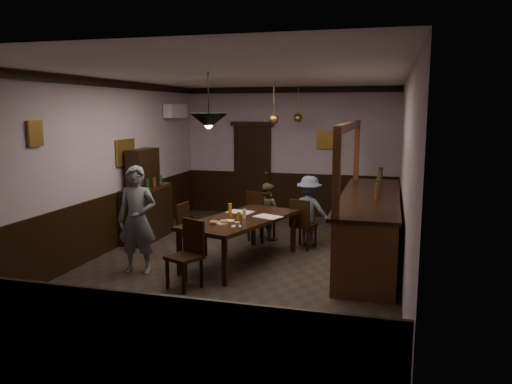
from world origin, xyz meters
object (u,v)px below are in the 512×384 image
(chair_near, at_px, (188,251))
(chair_side, at_px, (188,228))
(bar_counter, at_px, (370,225))
(person_seated_right, at_px, (309,211))
(person_standing, at_px, (137,220))
(person_seated_left, at_px, (267,211))
(chair_far_right, at_px, (302,222))
(sideboard, at_px, (146,203))
(coffee_cup, at_px, (237,224))
(soda_can, at_px, (239,216))
(pendant_iron, at_px, (209,121))
(pendant_brass_mid, at_px, (274,119))
(dining_table, at_px, (241,222))
(chair_far_left, at_px, (259,214))
(pendant_brass_far, at_px, (298,118))

(chair_near, height_order, chair_side, chair_near)
(bar_counter, bearing_deg, person_seated_right, 153.12)
(person_standing, xyz_separation_m, person_seated_left, (1.42, 2.49, -0.28))
(chair_far_right, height_order, sideboard, sideboard)
(coffee_cup, bearing_deg, soda_can, 121.68)
(pendant_iron, relative_size, pendant_brass_mid, 0.98)
(dining_table, xyz_separation_m, coffee_cup, (0.15, -0.67, 0.11))
(person_standing, relative_size, sideboard, 0.95)
(chair_far_left, bearing_deg, chair_far_right, -170.21)
(chair_side, bearing_deg, soda_can, -97.21)
(person_seated_left, height_order, pendant_brass_far, pendant_brass_far)
(chair_near, bearing_deg, soda_can, 94.59)
(soda_can, height_order, pendant_iron, pendant_iron)
(sideboard, distance_m, bar_counter, 4.21)
(person_seated_right, relative_size, pendant_brass_far, 1.59)
(chair_far_left, distance_m, sideboard, 2.18)
(chair_side, relative_size, sideboard, 0.53)
(person_seated_left, bearing_deg, person_seated_right, -168.37)
(chair_far_left, distance_m, person_seated_left, 0.28)
(chair_far_right, xyz_separation_m, chair_near, (-1.20, -2.34, 0.02))
(chair_far_left, distance_m, pendant_iron, 2.77)
(person_seated_right, distance_m, soda_can, 1.74)
(chair_far_left, distance_m, bar_counter, 2.14)
(pendant_brass_far, bearing_deg, chair_side, -111.45)
(chair_far_right, bearing_deg, person_seated_left, -16.96)
(person_seated_left, height_order, pendant_brass_mid, pendant_brass_mid)
(person_seated_left, height_order, coffee_cup, person_seated_left)
(person_seated_right, distance_m, coffee_cup, 2.15)
(person_seated_right, xyz_separation_m, bar_counter, (1.11, -0.56, -0.07))
(person_standing, xyz_separation_m, sideboard, (-0.82, 1.86, -0.13))
(sideboard, bearing_deg, chair_far_right, 1.86)
(person_seated_left, distance_m, pendant_brass_mid, 1.77)
(dining_table, height_order, chair_far_left, chair_far_left)
(chair_side, height_order, person_seated_right, person_seated_right)
(person_standing, bearing_deg, soda_can, 20.61)
(person_standing, relative_size, person_seated_left, 1.51)
(soda_can, xyz_separation_m, sideboard, (-2.21, 1.13, -0.11))
(sideboard, height_order, pendant_brass_mid, pendant_brass_mid)
(dining_table, relative_size, person_seated_left, 2.19)
(pendant_brass_mid, bearing_deg, pendant_brass_far, 82.17)
(soda_can, bearing_deg, pendant_iron, -112.80)
(chair_side, xyz_separation_m, person_seated_left, (0.99, 1.54, 0.04))
(sideboard, bearing_deg, coffee_cup, -35.11)
(person_seated_left, distance_m, pendant_iron, 2.98)
(dining_table, relative_size, soda_can, 19.99)
(sideboard, relative_size, pendant_brass_mid, 2.15)
(coffee_cup, relative_size, soda_can, 0.67)
(chair_far_right, xyz_separation_m, person_standing, (-2.19, -1.95, 0.33))
(dining_table, height_order, bar_counter, bar_counter)
(person_seated_right, distance_m, pendant_brass_far, 2.61)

